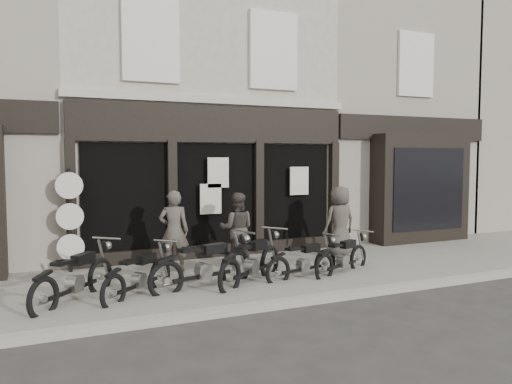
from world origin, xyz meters
name	(u,v)px	position (x,y,z in m)	size (l,w,h in m)	color
ground_plane	(266,288)	(0.00, 0.00, 0.00)	(90.00, 90.00, 0.00)	#2D2B28
pavement	(248,276)	(0.00, 0.90, 0.06)	(30.00, 4.20, 0.12)	slate
kerb	(296,302)	(0.00, -1.25, 0.07)	(30.00, 0.25, 0.13)	gray
central_building	(183,109)	(0.00, 5.95, 4.08)	(7.30, 6.22, 8.34)	#BCB2A1
neighbour_right	(357,117)	(6.35, 5.90, 4.04)	(5.60, 6.73, 8.34)	gray
motorcycle_0	(75,282)	(-3.58, 0.30, 0.43)	(1.69, 1.87, 1.09)	black
motorcycle_1	(139,279)	(-2.48, 0.23, 0.39)	(1.66, 1.57, 0.99)	black
motorcycle_2	(204,270)	(-1.22, 0.24, 0.45)	(2.29, 0.94, 1.12)	black
motorcycle_3	(252,265)	(-0.21, 0.25, 0.44)	(2.00, 1.58, 1.10)	black
motorcycle_4	(303,264)	(0.94, 0.16, 0.38)	(1.95, 0.75, 0.95)	black
motorcycle_5	(343,260)	(1.94, 0.17, 0.38)	(1.87, 1.05, 0.95)	black
man_left	(174,231)	(-1.42, 1.74, 1.02)	(0.65, 0.43, 1.79)	#464039
man_centre	(237,228)	(0.13, 1.87, 0.96)	(0.82, 0.64, 1.69)	#3E3732
man_right	(340,221)	(2.85, 1.66, 1.01)	(0.87, 0.57, 1.79)	#433E37
advert_sign_post	(70,225)	(-3.50, 2.57, 1.16)	(0.58, 0.37, 2.38)	black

